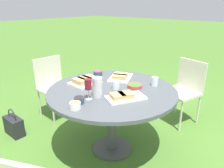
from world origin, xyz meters
The scene contains 16 objects.
ground_plane centered at (0.00, 0.00, 0.00)m, with size 40.00×40.00×0.00m, color #4C7A2D.
dining_table centered at (0.00, 0.00, 0.66)m, with size 1.38×1.38×0.76m.
chair_near_left centered at (1.19, -0.06, 0.52)m, with size 0.44×0.46×0.89m.
chair_far_back centered at (-0.32, -1.18, 0.52)m, with size 0.54×0.52×0.89m.
water_pitcher centered at (-0.02, 0.24, 0.86)m, with size 0.10×0.10×0.20m.
wine_glass centered at (0.00, 0.34, 0.90)m, with size 0.07×0.07×0.20m.
platter_bread_main centered at (0.35, 0.07, 0.79)m, with size 0.28×0.33×0.07m.
platter_charcuterie centered at (-0.25, 0.11, 0.78)m, with size 0.35×0.42×0.06m.
platter_sandwich_side centered at (0.14, -0.32, 0.78)m, with size 0.36×0.41×0.07m.
bowl_fries centered at (-0.06, 0.55, 0.79)m, with size 0.10×0.10×0.06m.
bowl_salad centered at (-0.15, -0.20, 0.78)m, with size 0.16×0.16×0.04m.
bowl_olives centered at (0.00, 0.46, 0.79)m, with size 0.09×0.09×0.06m.
bowl_dip_red centered at (0.45, -0.25, 0.79)m, with size 0.11×0.11×0.06m.
cup_water_near centered at (-0.02, -0.04, 0.80)m, with size 0.08×0.08×0.09m.
cup_water_far centered at (-0.28, -0.40, 0.81)m, with size 0.07×0.07×0.10m.
handbag centered at (1.16, 0.61, 0.13)m, with size 0.30×0.14×0.37m.
Camera 1 is at (-1.42, 1.64, 1.63)m, focal length 35.00 mm.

